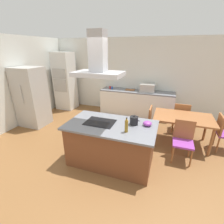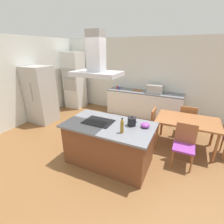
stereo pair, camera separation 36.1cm
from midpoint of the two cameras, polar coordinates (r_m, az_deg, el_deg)
The scene contains 20 objects.
ground at distance 4.94m, azimuth 8.98°, elevation -6.83°, with size 16.00×16.00×0.00m, color brown.
wall_back at distance 6.14m, azimuth 14.69°, elevation 11.72°, with size 7.20×0.10×2.70m, color silver.
wall_left at distance 6.00m, azimuth -25.68°, elevation 10.10°, with size 0.10×8.80×2.70m, color silver.
kitchen_island at distance 3.49m, azimuth 1.95°, elevation -10.97°, with size 1.81×1.03×0.90m.
cooktop at distance 3.36m, azimuth -1.75°, elevation -3.48°, with size 0.60×0.44×0.01m, color black.
tea_kettle at distance 3.23m, azimuth 10.21°, elevation -3.39°, with size 0.22×0.17×0.20m.
olive_oil_bottle at distance 2.92m, azimuth 7.10°, elevation -5.20°, with size 0.06×0.06×0.29m.
mixing_bowl at distance 3.23m, azimuth 14.81°, elevation -4.58°, with size 0.17×0.17×0.10m, color purple.
back_counter at distance 6.01m, azimuth 12.69°, elevation 2.82°, with size 2.63×0.62×0.90m.
countertop_microwave at distance 5.79m, azimuth 16.70°, elevation 7.81°, with size 0.50×0.38×0.28m, color #B2AFAA.
coffee_mug_red at distance 6.20m, azimuth 3.69°, elevation 8.63°, with size 0.08×0.08×0.09m, color red.
coffee_mug_blue at distance 6.11m, azimuth 4.37°, elevation 8.42°, with size 0.08×0.08×0.09m, color #2D56B2.
cutting_board at distance 5.99m, azimuth 10.70°, elevation 7.49°, with size 0.34×0.24×0.02m, color #995B33.
wall_oven_stack at distance 6.83m, azimuth -11.61°, elevation 10.79°, with size 0.70×0.66×2.20m.
refrigerator at distance 5.71m, azimuth -22.27°, elevation 5.57°, with size 0.80×0.73×1.82m.
dining_table at distance 4.34m, azimuth 27.21°, elevation -3.49°, with size 1.40×0.90×0.75m.
chair_facing_back_wall at distance 5.02m, azimuth 26.93°, elevation -2.18°, with size 0.42×0.42×0.89m.
chair_facing_island at distance 3.81m, azimuth 26.79°, elevation -9.55°, with size 0.42×0.42×0.89m.
chair_at_left_end at distance 4.44m, azimuth 15.12°, elevation -3.43°, with size 0.42×0.42×0.89m.
range_hood at distance 3.06m, azimuth -2.02°, elevation 17.28°, with size 0.90×0.55×0.78m.
Camera 2 is at (1.34, -2.63, 2.33)m, focal length 25.93 mm.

